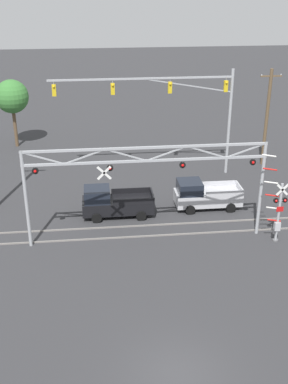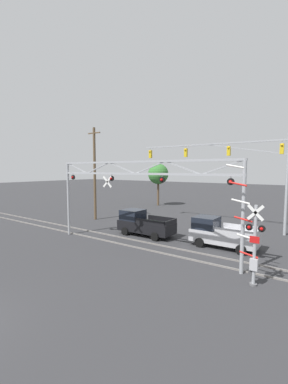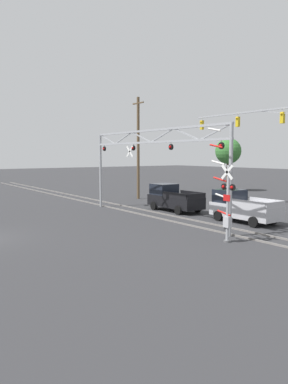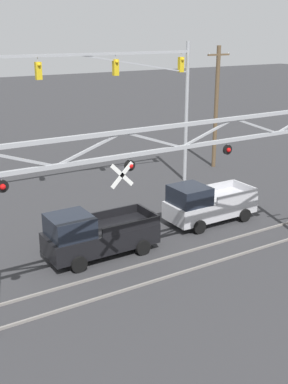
{
  "view_description": "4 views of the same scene",
  "coord_description": "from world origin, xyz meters",
  "px_view_note": "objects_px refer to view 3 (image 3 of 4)",
  "views": [
    {
      "loc": [
        -3.09,
        -14.94,
        15.3
      ],
      "look_at": [
        -0.07,
        12.21,
        2.96
      ],
      "focal_mm": 45.0,
      "sensor_mm": 36.0,
      "label": 1
    },
    {
      "loc": [
        10.71,
        -2.47,
        5.61
      ],
      "look_at": [
        -0.97,
        13.91,
        3.83
      ],
      "focal_mm": 24.0,
      "sensor_mm": 36.0,
      "label": 2
    },
    {
      "loc": [
        20.87,
        -3.99,
        4.45
      ],
      "look_at": [
        -2.29,
        12.53,
        1.61
      ],
      "focal_mm": 35.0,
      "sensor_mm": 36.0,
      "label": 3
    },
    {
      "loc": [
        -10.0,
        -2.13,
        9.31
      ],
      "look_at": [
        -1.0,
        12.45,
        3.52
      ],
      "focal_mm": 45.0,
      "sensor_mm": 36.0,
      "label": 4
    }
  ],
  "objects_px": {
    "crossing_gantry": "(151,153)",
    "background_tree_beyond_span": "(228,151)",
    "pickup_truck_lead": "(173,199)",
    "utility_pole_left": "(138,147)",
    "pickup_truck_following": "(242,207)",
    "crossing_signal_mast": "(226,202)"
  },
  "relations": [
    {
      "from": "utility_pole_left",
      "to": "pickup_truck_lead",
      "type": "bearing_deg",
      "value": -16.19
    },
    {
      "from": "crossing_gantry",
      "to": "utility_pole_left",
      "type": "xyz_separation_m",
      "value": [
        -10.22,
        6.0,
        0.63
      ]
    },
    {
      "from": "utility_pole_left",
      "to": "crossing_signal_mast",
      "type": "bearing_deg",
      "value": -21.4
    },
    {
      "from": "pickup_truck_following",
      "to": "pickup_truck_lead",
      "type": "bearing_deg",
      "value": -175.33
    },
    {
      "from": "crossing_gantry",
      "to": "background_tree_beyond_span",
      "type": "distance_m",
      "value": 22.18
    },
    {
      "from": "crossing_gantry",
      "to": "pickup_truck_following",
      "type": "relative_size",
      "value": 3.12
    },
    {
      "from": "pickup_truck_lead",
      "to": "utility_pole_left",
      "type": "relative_size",
      "value": 0.48
    },
    {
      "from": "crossing_signal_mast",
      "to": "utility_pole_left",
      "type": "height_order",
      "value": "utility_pole_left"
    },
    {
      "from": "pickup_truck_lead",
      "to": "crossing_signal_mast",
      "type": "bearing_deg",
      "value": -25.56
    },
    {
      "from": "crossing_gantry",
      "to": "background_tree_beyond_span",
      "type": "height_order",
      "value": "background_tree_beyond_span"
    },
    {
      "from": "utility_pole_left",
      "to": "background_tree_beyond_span",
      "type": "relative_size",
      "value": 1.57
    },
    {
      "from": "pickup_truck_lead",
      "to": "utility_pole_left",
      "type": "xyz_separation_m",
      "value": [
        -8.36,
        2.43,
        4.25
      ]
    },
    {
      "from": "crossing_gantry",
      "to": "background_tree_beyond_span",
      "type": "xyz_separation_m",
      "value": [
        -10.49,
        19.55,
        0.27
      ]
    },
    {
      "from": "crossing_gantry",
      "to": "pickup_truck_lead",
      "type": "bearing_deg",
      "value": 117.43
    },
    {
      "from": "crossing_gantry",
      "to": "utility_pole_left",
      "type": "bearing_deg",
      "value": 149.59
    },
    {
      "from": "crossing_gantry",
      "to": "utility_pole_left",
      "type": "height_order",
      "value": "utility_pole_left"
    },
    {
      "from": "background_tree_beyond_span",
      "to": "crossing_gantry",
      "type": "bearing_deg",
      "value": -61.79
    },
    {
      "from": "utility_pole_left",
      "to": "background_tree_beyond_span",
      "type": "bearing_deg",
      "value": 91.14
    },
    {
      "from": "pickup_truck_lead",
      "to": "background_tree_beyond_span",
      "type": "height_order",
      "value": "background_tree_beyond_span"
    },
    {
      "from": "background_tree_beyond_span",
      "to": "pickup_truck_following",
      "type": "bearing_deg",
      "value": -45.61
    },
    {
      "from": "crossing_gantry",
      "to": "pickup_truck_lead",
      "type": "relative_size",
      "value": 2.99
    },
    {
      "from": "pickup_truck_lead",
      "to": "utility_pole_left",
      "type": "height_order",
      "value": "utility_pole_left"
    }
  ]
}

